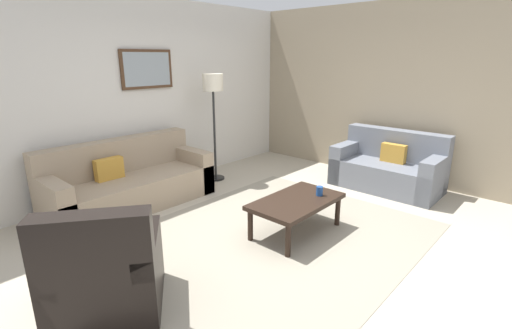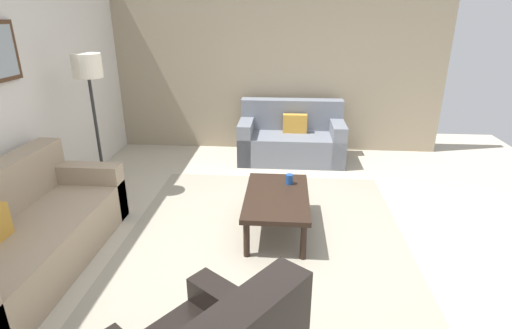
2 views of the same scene
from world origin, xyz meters
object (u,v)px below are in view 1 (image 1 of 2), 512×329
Objects in this scene: couch_loveseat at (389,168)px; cup at (319,191)px; couch_main at (128,183)px; coffee_table at (296,204)px; framed_artwork at (147,69)px; lamp_standing at (213,93)px; armchair_leather at (106,279)px.

cup is at bearing 178.96° from couch_loveseat.
couch_main is at bearing 142.14° from couch_loveseat.
framed_artwork is (-0.16, 2.62, 1.43)m from coffee_table.
couch_loveseat is at bearing -1.04° from cup.
couch_main is 1.88m from lamp_standing.
coffee_table is at bearing -107.50° from lamp_standing.
armchair_leather reaches higher than cup.
couch_main is 1.69m from framed_artwork.
lamp_standing is (1.52, -0.09, 1.11)m from couch_main.
coffee_table is 0.32m from cup.
lamp_standing is (0.39, 2.25, 0.94)m from cup.
coffee_table is at bearing -69.03° from couch_main.
armchair_leather is (-4.32, 0.44, 0.00)m from couch_loveseat.
framed_artwork reaches higher than couch_main.
couch_loveseat is at bearing -56.10° from lamp_standing.
couch_main is 2.32m from armchair_leather.
framed_artwork is at bearing 149.09° from lamp_standing.
lamp_standing is at bearing 72.50° from coffee_table.
framed_artwork is at bearing 50.15° from armchair_leather.
couch_main and couch_loveseat have the same top height.
framed_artwork reaches higher than lamp_standing.
armchair_leather is 10.25× the size of cup.
lamp_standing is (2.78, 1.85, 1.10)m from armchair_leather.
couch_loveseat is at bearing -4.14° from coffee_table.
armchair_leather is 2.13m from coffee_table.
cup reaches higher than coffee_table.
armchair_leather is at bearing -146.38° from lamp_standing.
couch_main reaches higher than cup.
armchair_leather is at bearing -123.09° from couch_main.
framed_artwork is at bearing 130.35° from couch_loveseat.
cup is (-1.93, 0.03, 0.16)m from couch_loveseat.
couch_main is at bearing 176.64° from lamp_standing.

